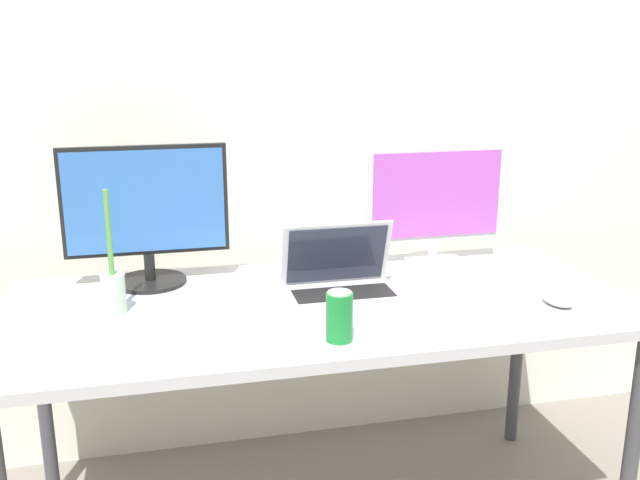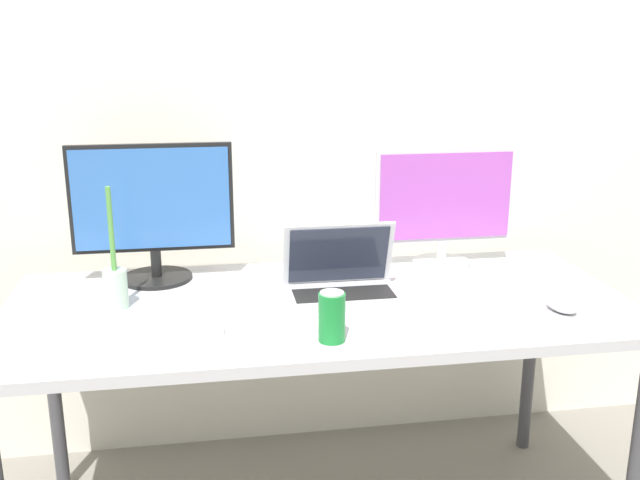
% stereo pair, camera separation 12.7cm
% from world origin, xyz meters
% --- Properties ---
extents(wall_back, '(7.00, 0.08, 2.60)m').
position_xyz_m(wall_back, '(0.00, 0.59, 1.30)').
color(wall_back, silver).
rests_on(wall_back, ground).
extents(work_desk, '(1.75, 0.78, 0.74)m').
position_xyz_m(work_desk, '(0.00, 0.00, 0.68)').
color(work_desk, '#424247').
rests_on(work_desk, ground).
extents(monitor_left, '(0.48, 0.21, 0.42)m').
position_xyz_m(monitor_left, '(-0.46, 0.27, 0.96)').
color(monitor_left, black).
rests_on(monitor_left, work_desk).
extents(monitor_center, '(0.46, 0.19, 0.38)m').
position_xyz_m(monitor_center, '(0.45, 0.28, 0.94)').
color(monitor_center, silver).
rests_on(monitor_center, work_desk).
extents(laptop_silver, '(0.32, 0.21, 0.21)m').
position_xyz_m(laptop_silver, '(0.07, 0.03, 0.79)').
color(laptop_silver, silver).
rests_on(laptop_silver, work_desk).
extents(keyboard_main, '(0.39, 0.17, 0.02)m').
position_xyz_m(keyboard_main, '(-0.47, -0.15, 0.75)').
color(keyboard_main, '#B2B2B7').
rests_on(keyboard_main, work_desk).
extents(mouse_by_keyboard, '(0.08, 0.11, 0.03)m').
position_xyz_m(mouse_by_keyboard, '(0.64, -0.18, 0.76)').
color(mouse_by_keyboard, silver).
rests_on(mouse_by_keyboard, work_desk).
extents(soda_can_near_keyboard, '(0.07, 0.07, 0.13)m').
position_xyz_m(soda_can_near_keyboard, '(-0.02, -0.27, 0.80)').
color(soda_can_near_keyboard, '#197F33').
rests_on(soda_can_near_keyboard, work_desk).
extents(bamboo_vase, '(0.07, 0.07, 0.34)m').
position_xyz_m(bamboo_vase, '(-0.56, 0.04, 0.81)').
color(bamboo_vase, '#B2D1B7').
rests_on(bamboo_vase, work_desk).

